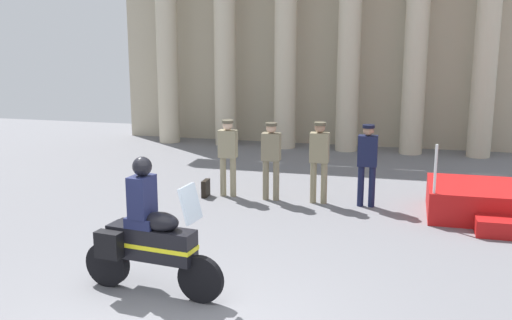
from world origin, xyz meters
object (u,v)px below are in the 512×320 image
(officer_in_row_1, at_px, (271,155))
(officer_in_row_2, at_px, (319,156))
(officer_in_row_3, at_px, (367,159))
(briefcase_on_ground, at_px, (206,188))
(officer_in_row_0, at_px, (228,152))
(motorcycle_with_rider, at_px, (147,237))

(officer_in_row_1, relative_size, officer_in_row_2, 0.97)
(officer_in_row_3, bearing_deg, officer_in_row_1, 0.67)
(officer_in_row_2, relative_size, officer_in_row_3, 1.01)
(officer_in_row_1, height_order, briefcase_on_ground, officer_in_row_1)
(officer_in_row_0, bearing_deg, motorcycle_with_rider, 94.31)
(officer_in_row_1, xyz_separation_m, briefcase_on_ground, (-1.40, -0.09, -0.78))
(officer_in_row_2, height_order, briefcase_on_ground, officer_in_row_2)
(officer_in_row_1, bearing_deg, officer_in_row_2, -179.25)
(officer_in_row_1, xyz_separation_m, officer_in_row_3, (1.96, 0.00, 0.02))
(officer_in_row_1, relative_size, briefcase_on_ground, 4.53)
(officer_in_row_2, xyz_separation_m, briefcase_on_ground, (-2.40, -0.09, -0.81))
(officer_in_row_1, relative_size, motorcycle_with_rider, 0.78)
(officer_in_row_0, height_order, officer_in_row_2, officer_in_row_2)
(officer_in_row_3, distance_m, motorcycle_with_rider, 5.50)
(officer_in_row_2, height_order, officer_in_row_3, officer_in_row_2)
(officer_in_row_3, height_order, briefcase_on_ground, officer_in_row_3)
(officer_in_row_0, height_order, motorcycle_with_rider, motorcycle_with_rider)
(officer_in_row_3, xyz_separation_m, motorcycle_with_rider, (-2.58, -4.85, -0.18))
(officer_in_row_2, bearing_deg, officer_in_row_1, 0.75)
(officer_in_row_1, bearing_deg, briefcase_on_ground, 4.21)
(briefcase_on_ground, bearing_deg, officer_in_row_3, 1.54)
(officer_in_row_0, xyz_separation_m, motorcycle_with_rider, (0.32, -4.91, -0.17))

